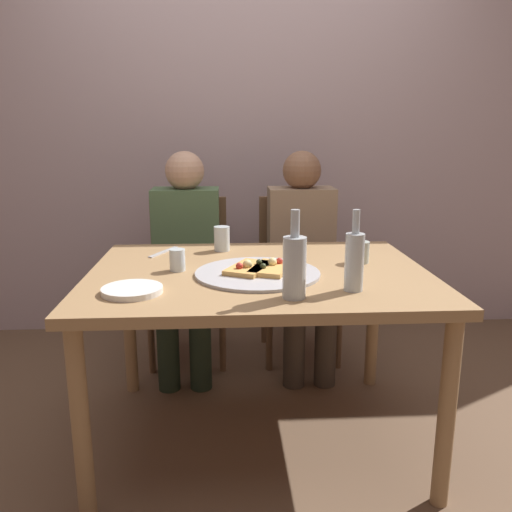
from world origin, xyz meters
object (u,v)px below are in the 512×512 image
pizza_slice_extra (249,268)px  pizza_slice_last (271,267)px  wine_bottle (294,265)px  table_knife (163,252)px  pizza_tray (258,273)px  chair_right (298,266)px  guest_in_sweater (186,252)px  chair_left (188,267)px  beer_bottle (354,260)px  dining_table (259,289)px  wine_glass (177,260)px  guest_in_beanie (303,250)px  tumbler_far (222,239)px  tumbler_near (360,252)px  plate_stack (132,290)px

pizza_slice_extra → pizza_slice_last: bearing=-2.5°
wine_bottle → table_knife: 0.86m
pizza_tray → chair_right: 1.05m
pizza_tray → table_knife: pizza_tray is taller
wine_bottle → guest_in_sweater: 1.22m
chair_left → beer_bottle: bearing=118.6°
dining_table → pizza_slice_last: size_ratio=5.30×
wine_glass → guest_in_sweater: size_ratio=0.07×
beer_bottle → guest_in_beanie: (-0.02, 1.05, -0.20)m
pizza_tray → guest_in_beanie: 0.88m
table_knife → chair_left: bearing=-161.0°
guest_in_beanie → beer_bottle: bearing=91.1°
guest_in_sweater → pizza_slice_last: bearing=115.7°
wine_glass → chair_right: size_ratio=0.10×
pizza_tray → table_knife: bearing=135.6°
tumbler_far → table_knife: size_ratio=0.51×
wine_glass → chair_right: bearing=55.8°
pizza_slice_last → tumbler_near: tumbler_near is taller
tumbler_near → table_knife: size_ratio=0.41×
plate_stack → chair_right: size_ratio=0.23×
pizza_slice_last → plate_stack: size_ratio=1.21×
beer_bottle → chair_right: beer_bottle is taller
pizza_slice_extra → guest_in_sweater: (-0.30, 0.80, -0.12)m
pizza_tray → wine_bottle: 0.32m
dining_table → chair_right: size_ratio=1.48×
guest_in_sweater → pizza_tray: bearing=112.0°
tumbler_far → tumbler_near: bearing=-23.9°
tumbler_far → chair_left: 0.65m
plate_stack → table_knife: (0.04, 0.60, -0.01)m
tumbler_near → plate_stack: size_ratio=0.43×
pizza_tray → wine_glass: (-0.31, 0.08, 0.04)m
table_knife → tumbler_near: bearing=100.4°
chair_left → chair_right: size_ratio=1.00×
wine_glass → guest_in_beanie: guest_in_beanie is taller
beer_bottle → chair_right: (-0.02, 1.20, -0.33)m
pizza_tray → beer_bottle: beer_bottle is taller
wine_glass → table_knife: 0.33m
wine_glass → guest_in_sweater: (-0.02, 0.75, -0.14)m
pizza_slice_last → beer_bottle: beer_bottle is taller
pizza_slice_extra → guest_in_beanie: 0.88m
wine_bottle → plate_stack: size_ratio=1.42×
wine_glass → table_knife: wine_glass is taller
dining_table → chair_left: 0.99m
tumbler_near → plate_stack: bearing=-157.3°
pizza_tray → chair_left: size_ratio=0.53×
dining_table → tumbler_far: (-0.15, 0.35, 0.13)m
pizza_slice_last → guest_in_beanie: (0.24, 0.81, -0.12)m
pizza_slice_last → tumbler_far: (-0.19, 0.40, 0.03)m
tumbler_far → guest_in_sweater: 0.48m
tumbler_near → wine_glass: tumbler_near is taller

